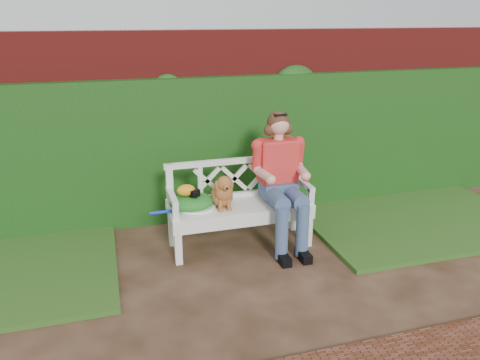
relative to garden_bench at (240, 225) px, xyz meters
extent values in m
plane|color=black|center=(-0.20, -0.81, -0.24)|extent=(60.00, 60.00, 0.00)
cube|color=maroon|center=(-0.20, 1.09, 0.86)|extent=(10.00, 0.30, 2.20)
cube|color=#24511B|center=(-0.20, 0.87, 0.61)|extent=(10.00, 0.18, 1.70)
cube|color=#2F5C21|center=(2.20, 0.09, -0.21)|extent=(2.60, 2.00, 0.05)
cube|color=black|center=(-0.49, -0.02, 0.43)|extent=(0.12, 0.10, 0.07)
ellipsoid|color=orange|center=(-0.56, 0.01, 0.45)|extent=(0.21, 0.17, 0.12)
camera|label=1|loc=(-1.27, -4.36, 2.12)|focal=35.00mm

